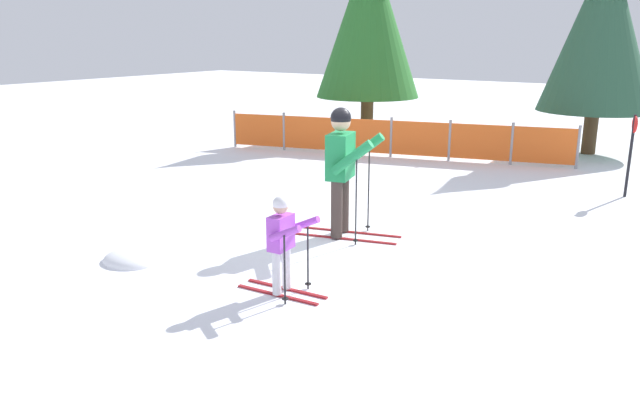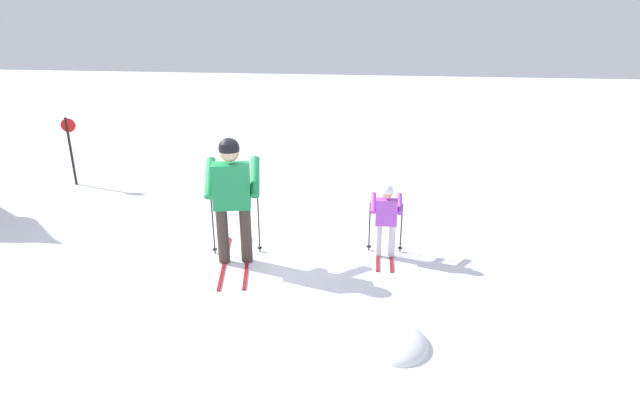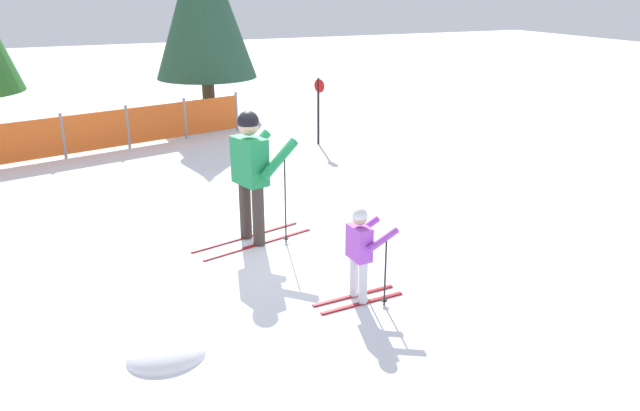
% 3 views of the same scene
% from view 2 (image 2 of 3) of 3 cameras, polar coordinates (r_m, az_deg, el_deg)
% --- Properties ---
extents(ground_plane, '(60.00, 60.00, 0.00)m').
position_cam_2_polar(ground_plane, '(7.37, -10.47, -5.64)').
color(ground_plane, white).
extents(skier_adult, '(1.71, 0.88, 1.77)m').
position_cam_2_polar(skier_adult, '(6.80, -10.05, 1.79)').
color(skier_adult, maroon).
rests_on(skier_adult, ground_plane).
extents(skier_child, '(1.02, 0.53, 1.08)m').
position_cam_2_polar(skier_child, '(7.05, 7.58, -1.09)').
color(skier_child, maroon).
rests_on(skier_child, ground_plane).
extents(trail_marker, '(0.12, 0.27, 1.41)m').
position_cam_2_polar(trail_marker, '(11.50, -26.65, 6.34)').
color(trail_marker, black).
rests_on(trail_marker, ground_plane).
extents(snow_mound, '(0.74, 0.63, 0.30)m').
position_cam_2_polar(snow_mound, '(5.43, 8.89, -15.52)').
color(snow_mound, white).
rests_on(snow_mound, ground_plane).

